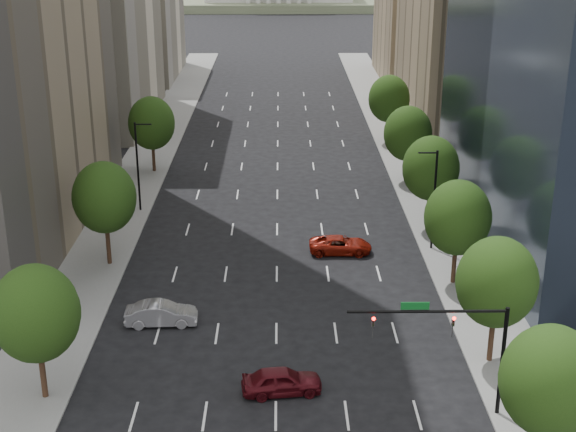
{
  "coord_description": "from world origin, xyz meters",
  "views": [
    {
      "loc": [
        0.31,
        -10.66,
        27.72
      ],
      "look_at": [
        0.84,
        42.1,
        8.0
      ],
      "focal_mm": 50.85,
      "sensor_mm": 36.0,
      "label": 1
    }
  ],
  "objects_px": {
    "traffic_signal": "(461,337)",
    "car_red_far": "(340,245)",
    "car_silver": "(161,314)",
    "car_maroon": "(282,381)"
  },
  "relations": [
    {
      "from": "car_maroon",
      "to": "car_silver",
      "type": "bearing_deg",
      "value": 36.77
    },
    {
      "from": "traffic_signal",
      "to": "car_red_far",
      "type": "distance_m",
      "value": 25.23
    },
    {
      "from": "traffic_signal",
      "to": "car_red_far",
      "type": "bearing_deg",
      "value": 101.68
    },
    {
      "from": "car_maroon",
      "to": "car_red_far",
      "type": "distance_m",
      "value": 22.47
    },
    {
      "from": "traffic_signal",
      "to": "car_silver",
      "type": "bearing_deg",
      "value": 148.69
    },
    {
      "from": "traffic_signal",
      "to": "car_silver",
      "type": "relative_size",
      "value": 1.78
    },
    {
      "from": "car_maroon",
      "to": "car_silver",
      "type": "distance_m",
      "value": 12.41
    },
    {
      "from": "car_silver",
      "to": "car_maroon",
      "type": "bearing_deg",
      "value": -139.04
    },
    {
      "from": "traffic_signal",
      "to": "car_silver",
      "type": "height_order",
      "value": "traffic_signal"
    },
    {
      "from": "car_maroon",
      "to": "car_silver",
      "type": "height_order",
      "value": "car_silver"
    }
  ]
}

